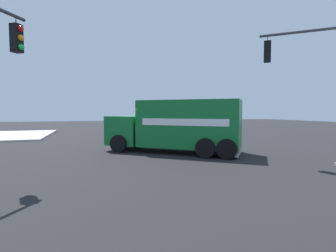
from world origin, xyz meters
TOP-DOWN VIEW (x-y plane):
  - ground_plane at (0.00, 0.00)m, footprint 100.00×100.00m
  - delivery_truck at (1.46, 1.66)m, footprint 6.63×7.54m
  - traffic_light_secondary at (6.78, 6.62)m, footprint 2.92×3.35m
  - pickup_black at (-12.98, 2.36)m, footprint 2.35×5.24m
  - sedan_tan at (-8.67, 4.83)m, footprint 2.19×4.38m

SIDE VIEW (x-z plane):
  - ground_plane at x=0.00m, z-range 0.00..0.00m
  - sedan_tan at x=-8.67m, z-range -0.03..1.28m
  - pickup_black at x=-12.98m, z-range 0.04..1.42m
  - delivery_truck at x=1.46m, z-range 0.05..3.00m
  - traffic_light_secondary at x=6.78m, z-range 1.08..6.98m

